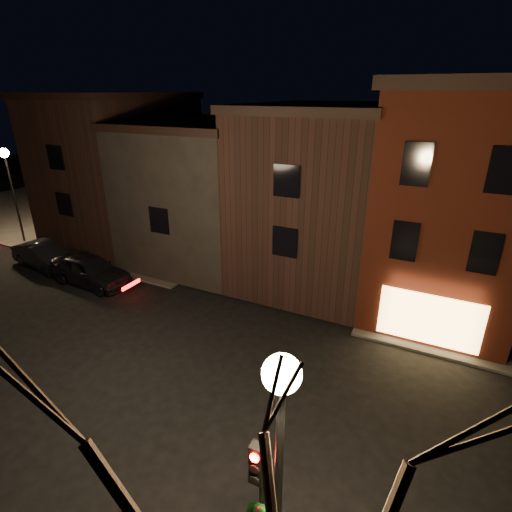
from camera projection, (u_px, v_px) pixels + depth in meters
The scene contains 11 objects.
ground at pixel (194, 367), 15.75m from camera, with size 120.00×120.00×0.00m, color black.
sidewalk_far_left at pixel (144, 197), 40.51m from camera, with size 30.00×30.00×0.12m, color #2D2B28.
corner_building at pixel (452, 202), 18.17m from camera, with size 6.50×8.50×10.50m.
row_building_a at pixel (321, 194), 21.93m from camera, with size 7.30×10.30×9.40m.
row_building_b at pixel (210, 190), 25.13m from camera, with size 7.80×10.30×8.40m.
row_building_c at pixel (122, 168), 27.84m from camera, with size 7.30×10.30×9.90m.
street_lamp_near at pixel (280, 432), 6.24m from camera, with size 0.60×0.60×6.48m.
street_lamp_far at pixel (8, 170), 26.75m from camera, with size 0.60×0.60×6.48m.
traffic_signal at pixel (259, 494), 7.80m from camera, with size 0.58×0.38×4.05m.
parked_car_a at pixel (90, 270), 22.25m from camera, with size 2.01×4.99×1.70m, color black.
parked_car_b at pixel (45, 256), 24.29m from camera, with size 1.69×4.85×1.60m, color black.
Camera 1 is at (7.97, -10.37, 10.12)m, focal length 28.00 mm.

